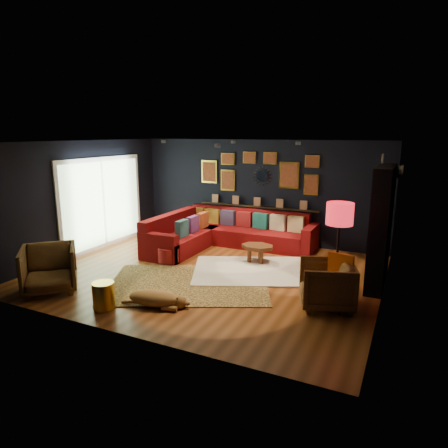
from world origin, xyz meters
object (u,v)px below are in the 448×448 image
at_px(coffee_table, 257,248).
at_px(armchair_left, 49,267).
at_px(floor_lamp, 340,218).
at_px(orange_chair, 337,277).
at_px(pouf, 169,254).
at_px(armchair_right, 327,282).
at_px(sectional, 221,234).
at_px(gold_stool, 104,296).
at_px(dog, 154,295).

relative_size(coffee_table, armchair_left, 0.80).
bearing_deg(floor_lamp, orange_chair, -77.97).
height_order(pouf, armchair_right, armchair_right).
xyz_separation_m(coffee_table, armchair_right, (1.81, -1.64, 0.10)).
height_order(sectional, gold_stool, sectional).
bearing_deg(gold_stool, pouf, 97.84).
relative_size(sectional, pouf, 7.16).
relative_size(orange_chair, dog, 0.77).
bearing_deg(coffee_table, armchair_right, -42.17).
height_order(armchair_right, dog, armchair_right).
xyz_separation_m(orange_chair, floor_lamp, (-0.11, 0.51, 0.85)).
distance_m(sectional, gold_stool, 4.01).
bearing_deg(pouf, armchair_right, -12.69).
relative_size(coffee_table, armchair_right, 0.87).
bearing_deg(coffee_table, sectional, 148.60).
xyz_separation_m(armchair_left, armchair_right, (4.57, 1.45, -0.04)).
bearing_deg(coffee_table, orange_chair, -39.18).
height_order(coffee_table, armchair_right, armchair_right).
relative_size(pouf, floor_lamp, 0.29).
xyz_separation_m(armchair_right, gold_stool, (-3.20, -1.61, -0.20)).
distance_m(armchair_right, orange_chair, 0.19).
height_order(sectional, floor_lamp, floor_lamp).
relative_size(coffee_table, gold_stool, 1.66).
bearing_deg(floor_lamp, sectional, 149.17).
bearing_deg(dog, pouf, 103.82).
relative_size(gold_stool, dog, 0.38).
bearing_deg(armchair_right, armchair_left, -91.45).
bearing_deg(armchair_left, coffee_table, 3.51).
xyz_separation_m(sectional, gold_stool, (-0.14, -4.01, -0.10)).
bearing_deg(sectional, armchair_right, -38.12).
relative_size(pouf, dog, 0.41).
distance_m(sectional, floor_lamp, 3.78).
distance_m(coffee_table, pouf, 1.93).
bearing_deg(pouf, sectional, 73.67).
xyz_separation_m(armchair_left, dog, (2.05, 0.25, -0.26)).
bearing_deg(dog, armchair_right, 12.41).
xyz_separation_m(pouf, armchair_right, (3.54, -0.80, 0.23)).
relative_size(gold_stool, floor_lamp, 0.27).
height_order(gold_stool, floor_lamp, floor_lamp).
distance_m(armchair_left, gold_stool, 1.39).
relative_size(orange_chair, floor_lamp, 0.54).
bearing_deg(floor_lamp, dog, -145.74).
distance_m(gold_stool, dog, 0.80).
height_order(armchair_right, orange_chair, orange_chair).
bearing_deg(pouf, gold_stool, -82.16).
bearing_deg(floor_lamp, armchair_left, -156.59).
xyz_separation_m(sectional, floor_lamp, (3.11, -1.86, 1.05)).
xyz_separation_m(floor_lamp, dog, (-2.57, -1.75, -1.18)).
bearing_deg(armchair_right, gold_stool, -82.47).
bearing_deg(armchair_right, floor_lamp, 155.68).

